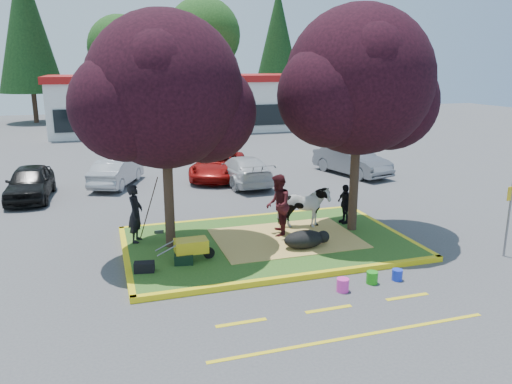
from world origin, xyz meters
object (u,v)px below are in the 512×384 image
object	(u,v)px
cow	(303,207)
handler	(135,213)
sign_post	(509,211)
bucket_blue	(397,275)
bucket_green	(372,278)
bucket_pink	(343,285)
car_black	(30,183)
car_silver	(116,172)
calf	(304,239)
wheelbarrow	(191,246)

from	to	relation	value
cow	handler	distance (m)	5.17
sign_post	bucket_blue	bearing A→B (deg)	-179.16
bucket_green	bucket_blue	world-z (taller)	bucket_green
handler	bucket_pink	distance (m)	6.41
bucket_green	bucket_pink	xyz separation A→B (m)	(-0.89, -0.18, 0.01)
bucket_pink	bucket_blue	bearing A→B (deg)	5.79
handler	car_black	distance (m)	7.66
bucket_green	car_black	bearing A→B (deg)	128.63
car_silver	handler	bearing A→B (deg)	113.88
cow	handler	size ratio (longest dim) A/B	0.95
bucket_green	car_black	distance (m)	14.27
car_black	cow	bearing A→B (deg)	-36.17
calf	bucket_pink	world-z (taller)	calf
cow	bucket_green	bearing A→B (deg)	-164.47
handler	wheelbarrow	xyz separation A→B (m)	(1.28, -1.96, -0.45)
wheelbarrow	bucket_green	distance (m)	4.71
handler	car_black	world-z (taller)	handler
wheelbarrow	car_silver	bearing A→B (deg)	98.44
handler	car_black	size ratio (longest dim) A/B	0.44
sign_post	car_black	world-z (taller)	sign_post
bucket_pink	car_silver	size ratio (longest dim) A/B	0.09
handler	wheelbarrow	distance (m)	2.39
bucket_green	bucket_pink	size ratio (longest dim) A/B	0.96
bucket_green	handler	bearing A→B (deg)	140.27
calf	cow	bearing A→B (deg)	46.93
sign_post	bucket_green	xyz separation A→B (m)	(-4.46, -0.48, -1.16)
bucket_pink	sign_post	bearing A→B (deg)	7.01
handler	bucket_blue	bearing A→B (deg)	-107.54
sign_post	bucket_pink	xyz separation A→B (m)	(-5.35, -0.66, -1.16)
wheelbarrow	car_black	xyz separation A→B (m)	(-4.89, 8.71, 0.12)
sign_post	bucket_green	bearing A→B (deg)	179.44
wheelbarrow	bucket_blue	xyz separation A→B (m)	(4.71, -2.46, -0.41)
handler	bucket_pink	xyz separation A→B (m)	(4.40, -4.58, -0.85)
bucket_green	car_black	world-z (taller)	car_black
car_black	wheelbarrow	bearing A→B (deg)	-57.91
calf	car_black	distance (m)	11.92
handler	wheelbarrow	bearing A→B (deg)	-128.04
sign_post	calf	bearing A→B (deg)	153.31
cow	bucket_green	size ratio (longest dim) A/B	5.35
bucket_blue	car_silver	world-z (taller)	car_silver
calf	handler	distance (m)	4.95
cow	car_silver	size ratio (longest dim) A/B	0.44
calf	car_silver	distance (m)	11.13
bucket_pink	bucket_green	bearing A→B (deg)	11.40
handler	bucket_blue	size ratio (longest dim) A/B	6.12
car_silver	wheelbarrow	bearing A→B (deg)	120.79
car_silver	car_black	bearing A→B (deg)	43.74
bucket_blue	car_black	distance (m)	14.73
cow	handler	xyz separation A→B (m)	(-5.16, 0.34, 0.17)
bucket_blue	calf	bearing A→B (deg)	121.85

